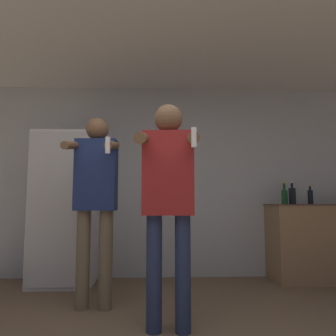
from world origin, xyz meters
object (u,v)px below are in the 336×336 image
bottle_short_whiskey (284,196)px  person_woman_foreground (168,191)px  bottle_clear_vodka (310,196)px  bottle_amber_bourbon (292,195)px  person_man_side (95,193)px  refrigerator (66,208)px

bottle_short_whiskey → person_woman_foreground: person_woman_foreground is taller
bottle_clear_vodka → bottle_amber_bourbon: bearing=180.0°
person_woman_foreground → bottle_short_whiskey: bearing=44.7°
person_woman_foreground → person_man_side: size_ratio=0.98×
bottle_short_whiskey → person_man_side: 2.39m
person_woman_foreground → person_man_side: person_man_side is taller
refrigerator → bottle_clear_vodka: refrigerator is taller
refrigerator → bottle_short_whiskey: 2.73m
bottle_short_whiskey → person_man_side: size_ratio=0.16×
bottle_clear_vodka → bottle_amber_bourbon: 0.23m
refrigerator → bottle_short_whiskey: bearing=-0.1°
bottle_amber_bourbon → person_man_side: (-2.29, -0.95, -0.00)m
refrigerator → bottle_amber_bourbon: bearing=-0.1°
bottle_short_whiskey → person_woman_foreground: size_ratio=0.16×
bottle_clear_vodka → person_man_side: person_man_side is taller
bottle_short_whiskey → bottle_clear_vodka: (0.33, 0.00, -0.01)m
bottle_amber_bourbon → person_man_side: 2.48m
bottle_amber_bourbon → person_man_side: bearing=-157.6°
bottle_amber_bourbon → person_woman_foreground: (-1.62, -1.51, 0.00)m
bottle_amber_bourbon → person_man_side: person_man_side is taller
bottle_clear_vodka → refrigerator: bearing=179.9°
person_woman_foreground → person_man_side: (-0.67, 0.56, -0.01)m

